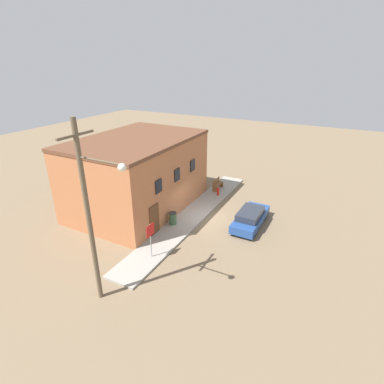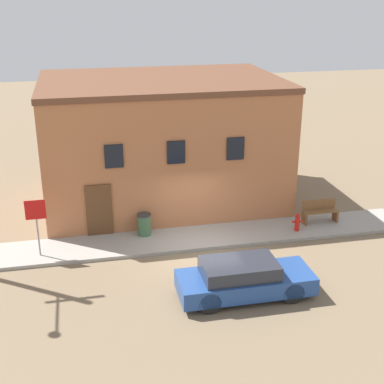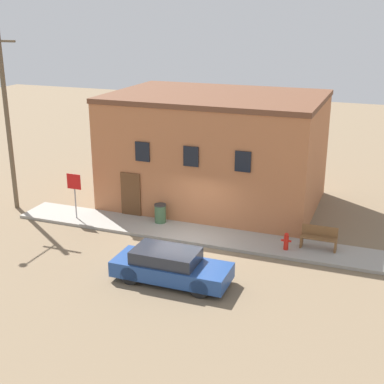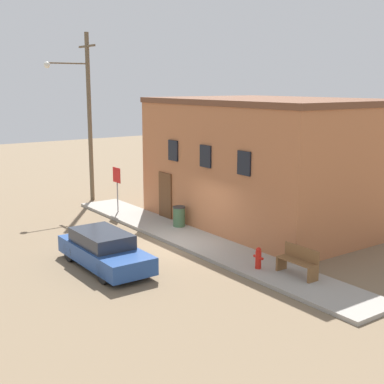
# 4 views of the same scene
# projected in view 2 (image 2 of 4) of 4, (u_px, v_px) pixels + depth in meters

# --- Properties ---
(ground_plane) EXTENTS (80.00, 80.00, 0.00)m
(ground_plane) POSITION_uv_depth(u_px,v_px,m) (202.00, 251.00, 19.88)
(ground_plane) COLOR #7A664C
(sidewalk) EXTENTS (17.13, 2.01, 0.13)m
(sidewalk) POSITION_uv_depth(u_px,v_px,m) (196.00, 238.00, 20.77)
(sidewalk) COLOR #9E998E
(sidewalk) RESTS_ON ground
(brick_building) EXTENTS (10.21, 7.04, 5.55)m
(brick_building) POSITION_uv_depth(u_px,v_px,m) (162.00, 141.00, 23.73)
(brick_building) COLOR #B26B42
(brick_building) RESTS_ON ground
(fire_hydrant) EXTENTS (0.42, 0.20, 0.73)m
(fire_hydrant) POSITION_uv_depth(u_px,v_px,m) (297.00, 222.00, 21.13)
(fire_hydrant) COLOR red
(fire_hydrant) RESTS_ON sidewalk
(stop_sign) EXTENTS (0.72, 0.06, 2.15)m
(stop_sign) POSITION_uv_depth(u_px,v_px,m) (36.00, 217.00, 18.76)
(stop_sign) COLOR gray
(stop_sign) RESTS_ON sidewalk
(bench) EXTENTS (1.45, 0.44, 0.93)m
(bench) POSITION_uv_depth(u_px,v_px,m) (320.00, 211.00, 21.88)
(bench) COLOR brown
(bench) RESTS_ON sidewalk
(trash_bin) EXTENTS (0.54, 0.54, 0.87)m
(trash_bin) POSITION_uv_depth(u_px,v_px,m) (144.00, 224.00, 20.74)
(trash_bin) COLOR #426642
(trash_bin) RESTS_ON sidewalk
(parked_car) EXTENTS (4.29, 1.62, 1.23)m
(parked_car) POSITION_uv_depth(u_px,v_px,m) (244.00, 279.00, 16.84)
(parked_car) COLOR black
(parked_car) RESTS_ON ground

